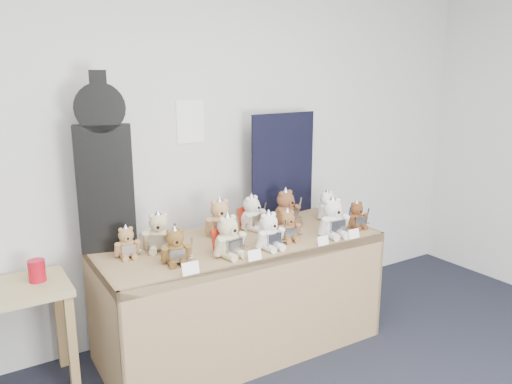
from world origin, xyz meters
TOP-DOWN VIEW (x-y plane):
  - room_shell at (0.29, 2.49)m, footprint 6.00×6.00m
  - display_table at (0.39, 1.91)m, footprint 1.90×0.82m
  - guitar_case at (-0.39, 2.27)m, footprint 0.35×0.19m
  - navy_board at (0.99, 2.33)m, footprint 0.60×0.07m
  - red_cup at (-0.83, 2.24)m, footprint 0.10×0.10m
  - teddy_front_far_left at (-0.14, 1.83)m, footprint 0.20×0.18m
  - teddy_front_left at (0.18, 1.77)m, footprint 0.24×0.21m
  - teddy_front_centre at (0.47, 1.75)m, footprint 0.22×0.18m
  - teddy_front_right at (0.66, 1.82)m, footprint 0.19×0.16m
  - teddy_front_far_right at (0.97, 1.72)m, footprint 0.25×0.21m
  - teddy_front_end at (1.24, 1.77)m, footprint 0.18×0.15m
  - teddy_back_left at (-0.13, 2.09)m, footprint 0.22×0.22m
  - teddy_back_centre_left at (0.32, 2.13)m, footprint 0.24×0.22m
  - teddy_back_centre_right at (0.59, 2.15)m, footprint 0.23×0.21m
  - teddy_back_right at (0.85, 2.10)m, footprint 0.25×0.21m
  - teddy_back_end at (1.21, 2.05)m, footprint 0.20×0.17m
  - teddy_back_far_left at (-0.34, 2.08)m, footprint 0.18×0.15m
  - entry_card_a at (-0.14, 1.62)m, footprint 0.10×0.02m
  - entry_card_b at (0.27, 1.62)m, footprint 0.09×0.02m
  - entry_card_c at (0.79, 1.61)m, footprint 0.09×0.02m
  - entry_card_d at (1.05, 1.60)m, footprint 0.09×0.02m

SIDE VIEW (x-z plane):
  - display_table at x=0.39m, z-range 0.22..1.01m
  - red_cup at x=-0.83m, z-range 0.68..0.81m
  - entry_card_c at x=0.79m, z-range 0.79..0.85m
  - entry_card_d at x=1.05m, z-range 0.79..0.85m
  - entry_card_b at x=0.27m, z-range 0.79..0.85m
  - entry_card_a at x=-0.14m, z-range 0.79..0.86m
  - teddy_back_far_left at x=-0.34m, z-range 0.76..0.98m
  - teddy_front_end at x=1.24m, z-range 0.76..0.98m
  - teddy_front_right at x=0.66m, z-range 0.76..0.99m
  - teddy_front_far_left at x=-0.14m, z-range 0.76..1.00m
  - teddy_back_end at x=1.21m, z-range 0.76..1.01m
  - teddy_front_centre at x=0.47m, z-range 0.76..1.03m
  - teddy_back_centre_right at x=0.59m, z-range 0.75..1.03m
  - teddy_back_left at x=-0.13m, z-range 0.76..1.03m
  - teddy_front_left at x=0.18m, z-range 0.75..1.05m
  - teddy_back_centre_left at x=0.32m, z-range 0.75..1.05m
  - teddy_back_right at x=0.85m, z-range 0.75..1.05m
  - teddy_front_far_right at x=0.97m, z-range 0.75..1.06m
  - navy_board at x=0.99m, z-range 0.78..1.58m
  - guitar_case at x=-0.39m, z-range 0.77..1.88m
  - room_shell at x=0.29m, z-range -1.47..4.53m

